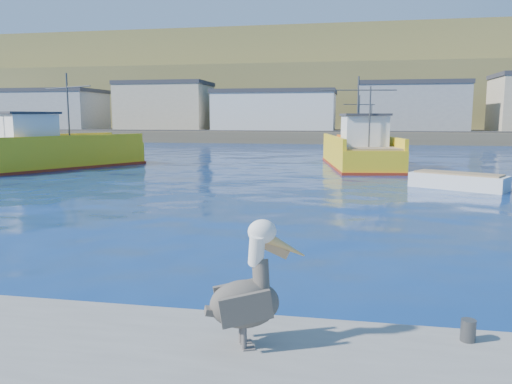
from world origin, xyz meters
TOP-DOWN VIEW (x-y plane):
  - ground at (0.00, 0.00)m, footprint 260.00×260.00m
  - dock_bollards at (0.60, -3.40)m, footprint 36.20×0.20m
  - far_shore at (0.00, 109.20)m, footprint 200.00×81.00m
  - trawler_yellow_a at (-19.13, 21.28)m, footprint 9.75×13.18m
  - trawler_yellow_b at (2.11, 26.31)m, footprint 5.86×12.28m
  - boat_orange at (2.70, 44.63)m, footprint 5.42×7.50m
  - skiff_left at (-20.36, 22.60)m, footprint 4.34×2.16m
  - skiff_mid at (6.70, 15.77)m, footprint 4.69×3.59m
  - pelican at (0.10, -4.08)m, footprint 1.34×0.87m

SIDE VIEW (x-z plane):
  - ground at x=0.00m, z-range 0.00..0.00m
  - skiff_left at x=-20.36m, z-range -0.16..0.74m
  - skiff_mid at x=6.70m, z-range -0.18..0.80m
  - dock_bollards at x=0.60m, z-range 0.50..0.80m
  - boat_orange at x=2.70m, z-range -1.98..3.93m
  - trawler_yellow_b at x=2.11m, z-range -2.22..4.36m
  - trawler_yellow_a at x=-19.13m, z-range -2.23..4.46m
  - pelican at x=0.10m, z-range 0.38..2.08m
  - far_shore at x=0.00m, z-range -3.02..20.98m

